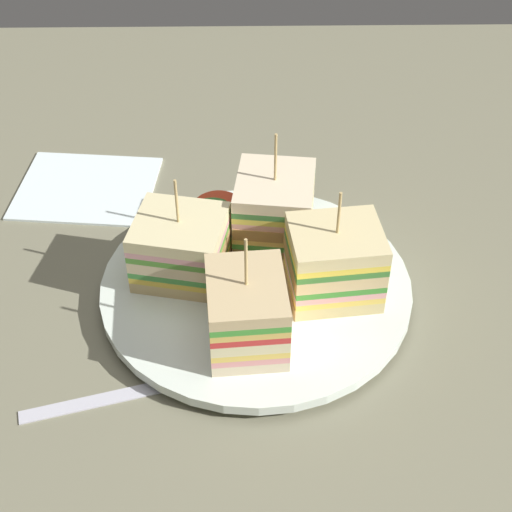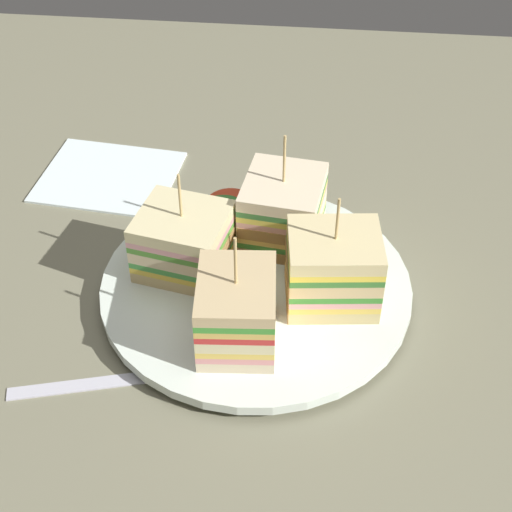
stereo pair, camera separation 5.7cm
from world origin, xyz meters
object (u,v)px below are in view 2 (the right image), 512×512
sandwich_wedge_3 (332,269)px  plate (256,288)px  sandwich_wedge_1 (184,242)px  napkin (109,176)px  sandwich_wedge_2 (237,311)px  sandwich_wedge_0 (283,210)px  spoon (160,373)px

sandwich_wedge_3 → plate: bearing=-16.9°
plate → sandwich_wedge_1: (1.43, 6.28, 3.43)cm
plate → napkin: plate is taller
plate → sandwich_wedge_2: sandwich_wedge_2 is taller
sandwich_wedge_0 → sandwich_wedge_2: sandwich_wedge_0 is taller
sandwich_wedge_0 → napkin: 21.47cm
napkin → sandwich_wedge_3: bearing=-126.0°
sandwich_wedge_1 → napkin: (14.32, 10.69, -4.17)cm
plate → sandwich_wedge_2: bearing=172.7°
sandwich_wedge_0 → napkin: size_ratio=0.80×
napkin → plate: bearing=-132.9°
plate → sandwich_wedge_2: size_ratio=2.57×
sandwich_wedge_0 → sandwich_wedge_3: bearing=39.2°
sandwich_wedge_2 → napkin: size_ratio=0.76×
sandwich_wedge_1 → spoon: (-11.06, 0.21, -4.01)cm
plate → sandwich_wedge_3: (-1.17, -6.34, 3.86)cm
sandwich_wedge_2 → napkin: bearing=31.6°
sandwich_wedge_0 → sandwich_wedge_1: size_ratio=1.11×
napkin → sandwich_wedge_0: bearing=-117.0°
plate → sandwich_wedge_0: sandwich_wedge_0 is taller
sandwich_wedge_1 → sandwich_wedge_3: sandwich_wedge_3 is taller
plate → sandwich_wedge_3: 7.51cm
sandwich_wedge_0 → sandwich_wedge_1: sandwich_wedge_0 is taller
plate → sandwich_wedge_2: (-6.40, 0.82, 3.63)cm
sandwich_wedge_1 → plate: bearing=-1.3°
sandwich_wedge_1 → sandwich_wedge_2: 9.54cm
sandwich_wedge_0 → sandwich_wedge_3: 8.69cm
sandwich_wedge_0 → sandwich_wedge_2: size_ratio=1.05×
sandwich_wedge_1 → sandwich_wedge_2: (-7.82, -5.46, 0.20)cm
sandwich_wedge_1 → sandwich_wedge_2: size_ratio=0.94×
sandwich_wedge_0 → sandwich_wedge_2: bearing=-4.3°
sandwich_wedge_0 → napkin: (9.54, 18.70, -4.48)cm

